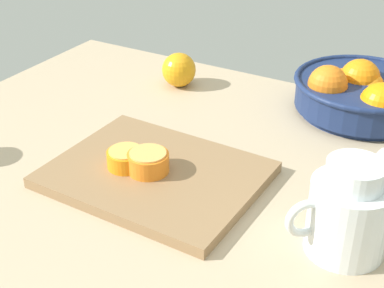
{
  "coord_description": "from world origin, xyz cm",
  "views": [
    {
      "loc": [
        42.66,
        -65.85,
        52.88
      ],
      "look_at": [
        2.95,
        3.19,
        6.84
      ],
      "focal_mm": 52.61,
      "sensor_mm": 36.0,
      "label": 1
    }
  ],
  "objects_px": {
    "orange_half_0": "(126,158)",
    "loose_orange_0": "(179,70)",
    "orange_half_1": "(148,162)",
    "fruit_bowl": "(363,93)",
    "cutting_board": "(154,176)",
    "juice_pitcher": "(348,216)"
  },
  "relations": [
    {
      "from": "cutting_board",
      "to": "orange_half_0",
      "type": "xyz_separation_m",
      "value": [
        -0.05,
        -0.01,
        0.02
      ]
    },
    {
      "from": "fruit_bowl",
      "to": "juice_pitcher",
      "type": "xyz_separation_m",
      "value": [
        0.09,
        -0.44,
        0.01
      ]
    },
    {
      "from": "fruit_bowl",
      "to": "orange_half_1",
      "type": "height_order",
      "value": "fruit_bowl"
    },
    {
      "from": "fruit_bowl",
      "to": "loose_orange_0",
      "type": "xyz_separation_m",
      "value": [
        -0.4,
        -0.07,
        -0.01
      ]
    },
    {
      "from": "fruit_bowl",
      "to": "cutting_board",
      "type": "relative_size",
      "value": 0.83
    },
    {
      "from": "cutting_board",
      "to": "orange_half_1",
      "type": "relative_size",
      "value": 4.91
    },
    {
      "from": "cutting_board",
      "to": "orange_half_1",
      "type": "height_order",
      "value": "orange_half_1"
    },
    {
      "from": "cutting_board",
      "to": "orange_half_0",
      "type": "distance_m",
      "value": 0.06
    },
    {
      "from": "fruit_bowl",
      "to": "cutting_board",
      "type": "bearing_deg",
      "value": -118.55
    },
    {
      "from": "juice_pitcher",
      "to": "cutting_board",
      "type": "xyz_separation_m",
      "value": [
        -0.33,
        0.01,
        -0.05
      ]
    },
    {
      "from": "orange_half_0",
      "to": "orange_half_1",
      "type": "bearing_deg",
      "value": 9.34
    },
    {
      "from": "fruit_bowl",
      "to": "loose_orange_0",
      "type": "distance_m",
      "value": 0.4
    },
    {
      "from": "loose_orange_0",
      "to": "cutting_board",
      "type": "bearing_deg",
      "value": -65.06
    },
    {
      "from": "loose_orange_0",
      "to": "orange_half_1",
      "type": "bearing_deg",
      "value": -66.39
    },
    {
      "from": "orange_half_1",
      "to": "orange_half_0",
      "type": "bearing_deg",
      "value": -170.66
    },
    {
      "from": "cutting_board",
      "to": "orange_half_0",
      "type": "bearing_deg",
      "value": -168.91
    },
    {
      "from": "fruit_bowl",
      "to": "orange_half_1",
      "type": "distance_m",
      "value": 0.49
    },
    {
      "from": "orange_half_1",
      "to": "loose_orange_0",
      "type": "height_order",
      "value": "loose_orange_0"
    },
    {
      "from": "juice_pitcher",
      "to": "orange_half_0",
      "type": "relative_size",
      "value": 2.33
    },
    {
      "from": "juice_pitcher",
      "to": "cutting_board",
      "type": "bearing_deg",
      "value": 178.09
    },
    {
      "from": "juice_pitcher",
      "to": "fruit_bowl",
      "type": "bearing_deg",
      "value": 102.26
    },
    {
      "from": "orange_half_0",
      "to": "loose_orange_0",
      "type": "relative_size",
      "value": 0.84
    }
  ]
}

